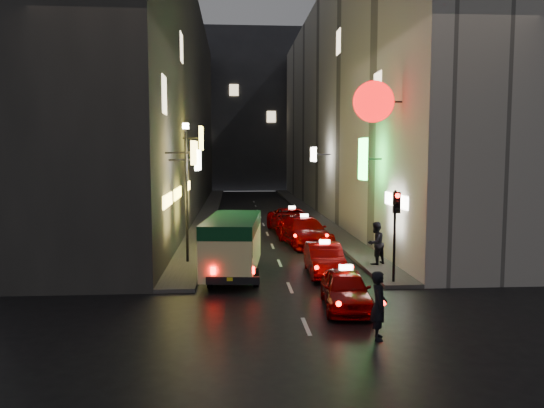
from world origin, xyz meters
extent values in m
plane|color=black|center=(0.00, 0.00, 0.00)|extent=(120.00, 120.00, 0.00)
cube|color=#353330|center=(-8.00, 34.00, 9.00)|extent=(6.00, 52.00, 18.00)
cube|color=#F5D255|center=(-3.76, 12.04, 5.06)|extent=(0.18, 1.77, 1.01)
cube|color=white|center=(-3.69, 13.20, 4.74)|extent=(0.18, 1.92, 0.91)
cube|color=yellow|center=(-3.94, 20.05, 5.91)|extent=(0.18, 1.41, 1.36)
cube|color=#F5D255|center=(-4.98, 12.35, 3.00)|extent=(0.10, 2.96, 0.55)
cube|color=yellow|center=(-4.98, 16.52, 3.00)|extent=(0.10, 3.19, 0.55)
cube|color=#F5D255|center=(-4.98, 22.55, 3.00)|extent=(0.10, 2.76, 0.55)
cube|color=#FFE5B2|center=(-4.99, 12.00, 7.50)|extent=(0.06, 1.30, 1.60)
cube|color=#FFE5B2|center=(-4.99, 20.00, 11.00)|extent=(0.06, 1.30, 1.60)
cube|color=#A59F97|center=(8.00, 34.00, 9.00)|extent=(6.00, 52.00, 18.00)
cylinder|color=#F20A0A|center=(3.79, 11.19, 7.20)|extent=(1.72, 0.18, 1.72)
cube|color=#32FF47|center=(4.09, 14.08, 4.77)|extent=(0.18, 1.12, 1.99)
cube|color=white|center=(3.73, 27.58, 4.99)|extent=(0.18, 1.83, 1.04)
cube|color=white|center=(4.98, 11.60, 3.00)|extent=(0.10, 3.13, 0.55)
cube|color=#FFE5B2|center=(4.99, 15.00, 8.20)|extent=(0.06, 1.30, 1.60)
cube|color=#FFE5B2|center=(4.99, 25.00, 12.50)|extent=(0.06, 1.30, 1.60)
cube|color=#37383D|center=(0.00, 66.00, 11.00)|extent=(30.00, 10.00, 22.00)
cube|color=#484643|center=(-4.25, 34.00, 0.07)|extent=(1.50, 52.00, 0.15)
cube|color=#484643|center=(4.25, 34.00, 0.07)|extent=(1.50, 52.00, 0.15)
cube|color=#EBE192|center=(-2.14, 10.52, 1.39)|extent=(2.53, 5.79, 2.06)
cube|color=#0B381B|center=(-2.14, 10.52, 2.18)|extent=(2.55, 5.81, 0.52)
cube|color=black|center=(-2.14, 10.80, 1.59)|extent=(2.33, 3.56, 0.47)
cube|color=black|center=(-2.14, 7.76, 0.50)|extent=(1.94, 0.38, 0.28)
cube|color=#FF0A05|center=(-2.84, 7.69, 0.87)|extent=(0.17, 0.06, 0.26)
cube|color=#FF0A05|center=(-1.43, 7.69, 0.87)|extent=(0.17, 0.06, 0.26)
cylinder|color=black|center=(-3.00, 12.32, 0.36)|extent=(0.21, 0.71, 0.71)
cylinder|color=black|center=(-1.27, 8.72, 0.36)|extent=(0.21, 0.71, 0.71)
imported|color=#7E0000|center=(1.54, 5.76, 0.73)|extent=(2.26, 4.75, 1.47)
cube|color=white|center=(1.54, 5.76, 1.56)|extent=(0.43, 0.21, 0.16)
sphere|color=#FF0A05|center=(0.89, 3.67, 0.75)|extent=(0.16, 0.16, 0.16)
sphere|color=#FF0A05|center=(2.19, 3.67, 0.75)|extent=(0.16, 0.16, 0.16)
imported|color=#7E0000|center=(1.66, 10.56, 0.76)|extent=(2.06, 4.80, 1.51)
cube|color=white|center=(1.66, 10.56, 1.60)|extent=(0.42, 0.19, 0.16)
sphere|color=#FF0A05|center=(0.99, 8.40, 0.78)|extent=(0.16, 0.16, 0.16)
sphere|color=#FF0A05|center=(2.33, 8.40, 0.78)|extent=(0.16, 0.16, 0.16)
imported|color=#7E0000|center=(1.77, 17.77, 0.91)|extent=(3.19, 5.99, 1.81)
cube|color=white|center=(1.77, 17.77, 1.90)|extent=(0.44, 0.24, 0.16)
sphere|color=#FF0A05|center=(0.97, 15.17, 0.93)|extent=(0.16, 0.16, 0.16)
sphere|color=#FF0A05|center=(2.58, 15.17, 0.93)|extent=(0.16, 0.16, 0.16)
imported|color=#7E0000|center=(1.62, 22.57, 0.89)|extent=(2.84, 5.78, 1.78)
cube|color=white|center=(1.62, 22.57, 1.87)|extent=(0.44, 0.22, 0.16)
sphere|color=#FF0A05|center=(0.83, 20.03, 0.91)|extent=(0.16, 0.16, 0.16)
sphere|color=#FF0A05|center=(2.40, 20.03, 0.91)|extent=(0.16, 0.16, 0.16)
imported|color=black|center=(1.82, 2.82, 1.06)|extent=(0.57, 0.77, 2.12)
imported|color=black|center=(4.15, 11.77, 1.22)|extent=(0.95, 0.87, 2.14)
cylinder|color=black|center=(4.00, 8.60, 1.90)|extent=(0.10, 0.10, 3.50)
cube|color=black|center=(4.00, 8.42, 3.20)|extent=(0.26, 0.18, 0.80)
sphere|color=#FF0A05|center=(4.00, 8.31, 3.47)|extent=(0.18, 0.18, 0.18)
sphere|color=black|center=(4.00, 8.31, 3.20)|extent=(0.17, 0.17, 0.17)
sphere|color=black|center=(4.00, 8.31, 2.93)|extent=(0.17, 0.17, 0.17)
cylinder|color=black|center=(-4.20, 13.00, 3.15)|extent=(0.12, 0.12, 6.00)
cylinder|color=#FFE5BF|center=(-4.20, 13.00, 6.25)|extent=(0.28, 0.28, 0.25)
camera|label=1|loc=(-2.07, -10.92, 5.02)|focal=35.00mm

